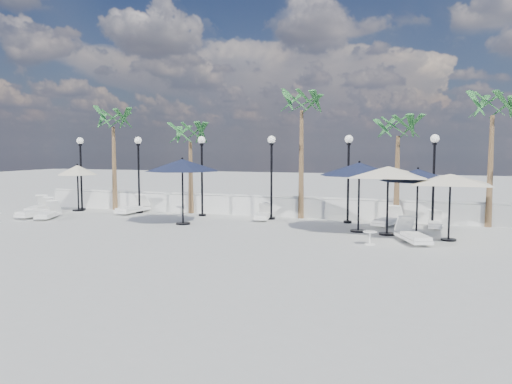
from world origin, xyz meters
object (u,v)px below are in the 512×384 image
(lounger_0, at_px, (38,208))
(lounger_3, at_px, (133,208))
(parasol_navy_right, at_px, (418,176))
(parasol_navy_mid, at_px, (359,169))
(parasol_cream_small, at_px, (77,171))
(lounger_5, at_px, (435,223))
(lounger_7, at_px, (413,235))
(parasol_navy_left, at_px, (182,165))
(parasol_cream_sq_b, at_px, (388,167))
(lounger_4, at_px, (263,215))
(lounger_6, at_px, (388,220))
(parasol_cream_sq_a, at_px, (451,174))
(lounger_2, at_px, (48,214))
(lounger_1, at_px, (38,212))

(lounger_0, xyz_separation_m, lounger_3, (4.81, 1.27, 0.02))
(parasol_navy_right, bearing_deg, parasol_navy_mid, -178.41)
(parasol_navy_mid, height_order, parasol_cream_small, parasol_navy_mid)
(lounger_5, xyz_separation_m, lounger_7, (-0.77, -3.56, 0.05))
(parasol_navy_mid, bearing_deg, parasol_navy_left, -176.02)
(lounger_5, bearing_deg, lounger_3, -179.77)
(parasol_navy_left, xyz_separation_m, parasol_cream_small, (-7.34, 2.39, -0.43))
(lounger_0, relative_size, parasol_navy_mid, 0.68)
(parasol_navy_mid, bearing_deg, parasol_cream_sq_b, -18.24)
(lounger_7, bearing_deg, lounger_3, 142.82)
(parasol_navy_left, bearing_deg, lounger_7, -6.92)
(parasol_navy_left, distance_m, parasol_navy_right, 9.59)
(lounger_3, relative_size, lounger_4, 1.18)
(lounger_0, xyz_separation_m, lounger_6, (17.24, 1.26, -0.01))
(parasol_navy_right, bearing_deg, lounger_6, 122.82)
(parasol_navy_right, bearing_deg, lounger_0, 178.21)
(lounger_3, distance_m, parasol_navy_left, 5.23)
(lounger_3, relative_size, parasol_cream_sq_a, 0.42)
(lounger_4, xyz_separation_m, parasol_navy_left, (-2.83, -2.41, 2.31))
(lounger_2, distance_m, lounger_3, 3.95)
(lounger_7, bearing_deg, lounger_5, 55.32)
(lounger_0, xyz_separation_m, parasol_cream_small, (1.52, 1.24, 1.85))
(parasol_cream_small, bearing_deg, lounger_4, 0.11)
(lounger_4, bearing_deg, parasol_cream_small, 169.81)
(parasol_navy_right, bearing_deg, lounger_3, 172.29)
(lounger_3, xyz_separation_m, parasol_cream_sq_a, (14.72, -2.77, 2.08))
(lounger_6, height_order, parasol_cream_small, parasol_cream_small)
(parasol_navy_mid, distance_m, parasol_navy_right, 2.18)
(lounger_1, distance_m, parasol_cream_small, 3.25)
(lounger_5, bearing_deg, parasol_navy_left, -166.51)
(lounger_0, bearing_deg, lounger_7, -29.18)
(parasol_navy_mid, bearing_deg, parasol_navy_right, 1.59)
(parasol_navy_left, bearing_deg, parasol_navy_right, 3.44)
(lounger_1, height_order, parasol_navy_mid, parasol_navy_mid)
(lounger_0, bearing_deg, lounger_5, -18.26)
(lounger_6, xyz_separation_m, lounger_7, (1.10, -3.56, 0.01))
(lounger_2, distance_m, parasol_cream_sq_b, 15.42)
(parasol_cream_sq_a, relative_size, parasol_cream_sq_b, 0.93)
(lounger_7, distance_m, parasol_cream_small, 17.29)
(lounger_5, bearing_deg, lounger_1, -171.13)
(parasol_navy_right, bearing_deg, parasol_cream_sq_b, -157.86)
(parasol_cream_sq_a, bearing_deg, lounger_4, 160.59)
(lounger_2, bearing_deg, lounger_6, -9.74)
(lounger_6, bearing_deg, parasol_navy_left, -143.49)
(parasol_navy_mid, xyz_separation_m, parasol_cream_sq_b, (1.12, -0.37, 0.13))
(parasol_cream_small, bearing_deg, parasol_navy_right, -6.14)
(lounger_7, bearing_deg, lounger_1, 154.67)
(parasol_cream_sq_b, bearing_deg, lounger_4, 158.23)
(lounger_0, distance_m, parasol_navy_left, 9.22)
(lounger_0, height_order, parasol_cream_sq_a, parasol_cream_sq_a)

